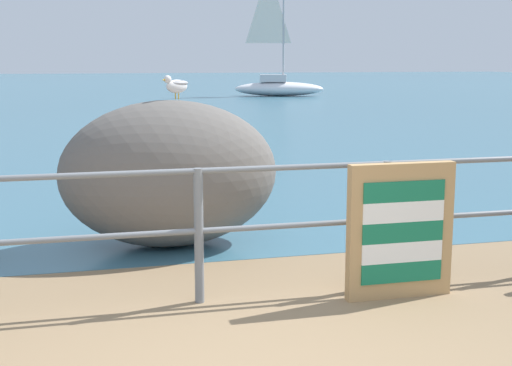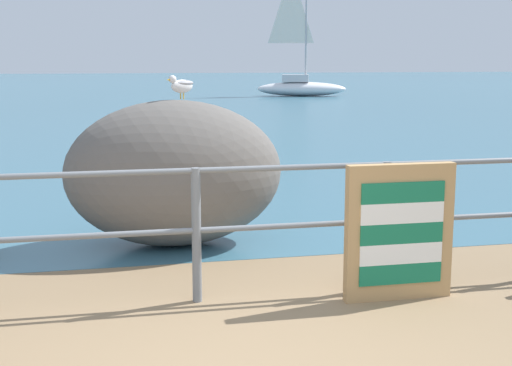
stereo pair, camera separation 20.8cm
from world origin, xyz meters
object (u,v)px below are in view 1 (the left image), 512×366
Objects in this scene: seagull at (176,85)px; sailboat at (278,82)px; breakwater_boulder_main at (169,174)px; folded_deckchair_stack at (400,231)px.

sailboat is at bearing -143.90° from seagull.
sailboat is (8.90, 27.23, -0.00)m from breakwater_boulder_main.
breakwater_boulder_main is 0.34× the size of sailboat.
breakwater_boulder_main is at bearing 1.37° from seagull.
seagull is (0.09, 0.07, 0.85)m from breakwater_boulder_main.
folded_deckchair_stack is 0.17× the size of sailboat.
breakwater_boulder_main is at bearing -91.16° from sailboat.
seagull is at bearing 37.31° from breakwater_boulder_main.
seagull is at bearing -91.02° from sailboat.
breakwater_boulder_main reaches higher than folded_deckchair_stack.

